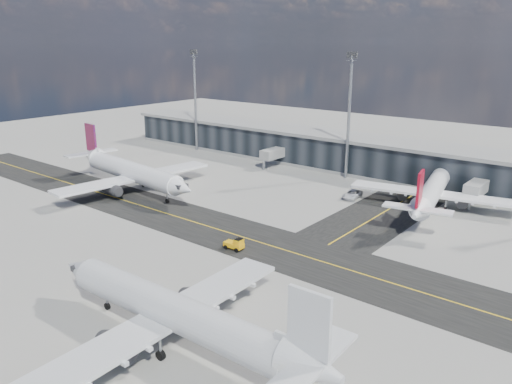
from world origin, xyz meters
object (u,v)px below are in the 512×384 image
at_px(airliner_af, 131,171).
at_px(airliner_redtail, 432,191).
at_px(airliner_near, 177,313).
at_px(baggage_tug, 235,244).
at_px(service_van, 352,194).

bearing_deg(airliner_af, airliner_redtail, 123.18).
xyz_separation_m(airliner_af, airliner_near, (51.19, -33.51, -0.32)).
bearing_deg(baggage_tug, airliner_af, -108.69).
xyz_separation_m(baggage_tug, service_van, (1.15, 35.46, -0.18)).
bearing_deg(service_van, baggage_tug, -97.30).
relative_size(airliner_af, airliner_redtail, 1.14).
bearing_deg(airliner_near, baggage_tug, 25.99).
bearing_deg(baggage_tug, airliner_redtail, 153.38).
relative_size(airliner_af, airliner_near, 1.09).
height_order(airliner_redtail, airliner_near, airliner_near).
relative_size(airliner_near, baggage_tug, 12.04).
relative_size(airliner_near, service_van, 6.74).
height_order(airliner_af, airliner_near, airliner_af).
bearing_deg(airliner_redtail, airliner_af, -164.92).
distance_m(airliner_af, service_van, 47.50).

